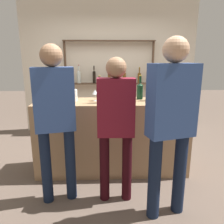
% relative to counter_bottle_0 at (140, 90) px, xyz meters
% --- Properties ---
extents(ground_plane, '(16.00, 16.00, 0.00)m').
position_rel_counter_bottle_0_xyz_m(ground_plane, '(-0.41, -0.15, -1.17)').
color(ground_plane, brown).
extents(bar_counter, '(2.12, 0.61, 1.04)m').
position_rel_counter_bottle_0_xyz_m(bar_counter, '(-0.41, -0.15, -0.65)').
color(bar_counter, '#997551').
rests_on(bar_counter, ground_plane).
extents(back_wall, '(3.72, 0.12, 2.80)m').
position_rel_counter_bottle_0_xyz_m(back_wall, '(-0.41, 1.76, 0.23)').
color(back_wall, beige).
rests_on(back_wall, ground_plane).
extents(back_shelf, '(1.90, 0.18, 1.97)m').
position_rel_counter_bottle_0_xyz_m(back_shelf, '(-0.42, 1.58, 0.12)').
color(back_shelf, '#4C3828').
rests_on(back_shelf, ground_plane).
extents(counter_bottle_0, '(0.09, 0.09, 0.35)m').
position_rel_counter_bottle_0_xyz_m(counter_bottle_0, '(0.00, 0.00, 0.00)').
color(counter_bottle_0, black).
rests_on(counter_bottle_0, bar_counter).
extents(counter_bottle_1, '(0.08, 0.08, 0.36)m').
position_rel_counter_bottle_0_xyz_m(counter_bottle_1, '(-0.58, -0.26, 0.01)').
color(counter_bottle_1, '#0F1956').
rests_on(counter_bottle_1, bar_counter).
extents(counter_bottle_2, '(0.09, 0.09, 0.33)m').
position_rel_counter_bottle_0_xyz_m(counter_bottle_2, '(-1.16, 0.00, -0.00)').
color(counter_bottle_2, silver).
rests_on(counter_bottle_2, bar_counter).
extents(counter_bottle_3, '(0.08, 0.08, 0.33)m').
position_rel_counter_bottle_0_xyz_m(counter_bottle_3, '(0.11, -0.13, -0.00)').
color(counter_bottle_3, black).
rests_on(counter_bottle_3, bar_counter).
extents(wine_glass, '(0.08, 0.08, 0.15)m').
position_rel_counter_bottle_0_xyz_m(wine_glass, '(-0.65, -0.11, -0.01)').
color(wine_glass, silver).
rests_on(wine_glass, bar_counter).
extents(ice_bucket, '(0.24, 0.24, 0.21)m').
position_rel_counter_bottle_0_xyz_m(ice_bucket, '(-0.23, -0.25, -0.02)').
color(ice_bucket, '#B2B2B7').
rests_on(ice_bucket, bar_counter).
extents(cork_jar, '(0.13, 0.13, 0.16)m').
position_rel_counter_bottle_0_xyz_m(cork_jar, '(-0.96, -0.12, -0.05)').
color(cork_jar, silver).
rests_on(cork_jar, bar_counter).
extents(customer_left, '(0.45, 0.28, 1.77)m').
position_rel_counter_bottle_0_xyz_m(customer_left, '(-1.05, -0.84, -0.11)').
color(customer_left, '#121C33').
rests_on(customer_left, ground_plane).
extents(customer_right, '(0.50, 0.32, 1.82)m').
position_rel_counter_bottle_0_xyz_m(customer_right, '(0.13, -1.12, -0.09)').
color(customer_right, '#121C33').
rests_on(customer_right, ground_plane).
extents(customer_center, '(0.40, 0.21, 1.64)m').
position_rel_counter_bottle_0_xyz_m(customer_center, '(-0.39, -0.86, -0.20)').
color(customer_center, black).
rests_on(customer_center, ground_plane).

